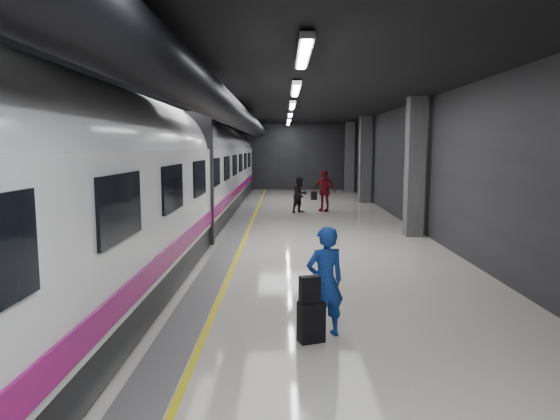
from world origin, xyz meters
TOP-DOWN VIEW (x-y plane):
  - ground at (0.00, 0.00)m, footprint 40.00×40.00m
  - platform_hall at (-0.29, 0.96)m, footprint 10.02×40.02m
  - train at (-3.25, -0.00)m, footprint 3.05×38.00m
  - traveler_main at (0.91, -6.82)m, footprint 0.73×0.61m
  - suitcase_main at (0.69, -7.04)m, footprint 0.44×0.35m
  - shoulder_bag at (0.67, -7.07)m, footprint 0.33×0.23m
  - traveler_far_a at (1.03, 7.84)m, footprint 0.98×0.96m
  - traveler_far_b at (2.14, 8.34)m, footprint 1.19×0.90m
  - suitcase_far at (1.99, 13.30)m, footprint 0.35×0.27m

SIDE VIEW (x-z plane):
  - ground at x=0.00m, z-range 0.00..0.00m
  - suitcase_far at x=1.99m, z-range 0.00..0.46m
  - suitcase_main at x=0.69m, z-range 0.00..0.61m
  - traveler_far_a at x=1.03m, z-range 0.00..1.59m
  - shoulder_bag at x=0.67m, z-range 0.61..1.01m
  - traveler_main at x=0.91m, z-range 0.00..1.72m
  - traveler_far_b at x=2.14m, z-range 0.00..1.87m
  - train at x=-3.25m, z-range 0.04..4.09m
  - platform_hall at x=-0.29m, z-range 1.28..5.79m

